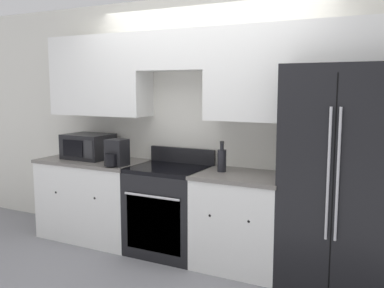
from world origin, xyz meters
TOP-DOWN VIEW (x-y plane):
  - ground_plane at (0.00, 0.00)m, footprint 12.00×12.00m
  - wall_back at (0.01, 0.58)m, footprint 8.00×0.39m
  - lower_cabinets_left at (-1.23, 0.31)m, footprint 1.21×0.64m
  - lower_cabinets_right at (0.52, 0.31)m, footprint 0.83×0.64m
  - oven_range at (-0.26, 0.31)m, footprint 0.75×0.65m
  - refrigerator at (1.37, 0.39)m, footprint 0.90×0.81m
  - microwave at (-1.33, 0.35)m, footprint 0.50×0.40m
  - bottle at (0.30, 0.34)m, footprint 0.08×0.08m
  - paper_towel_holder at (-0.77, 0.12)m, footprint 0.20×0.25m

SIDE VIEW (x-z plane):
  - ground_plane at x=0.00m, z-range 0.00..0.00m
  - lower_cabinets_left at x=-1.23m, z-range 0.00..0.89m
  - lower_cabinets_right at x=0.52m, z-range 0.00..0.89m
  - oven_range at x=-0.26m, z-range -0.07..0.97m
  - refrigerator at x=1.37m, z-range 0.00..1.87m
  - bottle at x=0.30m, z-range 0.86..1.15m
  - paper_towel_holder at x=-0.77m, z-range 0.88..1.15m
  - microwave at x=-1.33m, z-range 0.89..1.16m
  - wall_back at x=0.01m, z-range 0.22..2.82m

